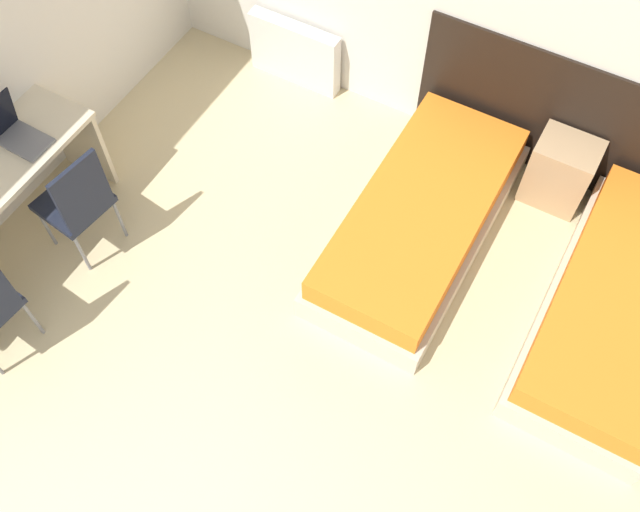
{
  "coord_description": "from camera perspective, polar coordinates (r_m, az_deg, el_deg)",
  "views": [
    {
      "loc": [
        1.15,
        0.21,
        4.33
      ],
      "look_at": [
        0.0,
        2.25,
        0.55
      ],
      "focal_mm": 40.0,
      "sensor_mm": 36.0,
      "label": 1
    }
  ],
  "objects": [
    {
      "name": "bed_near_door",
      "position": [
        5.05,
        22.82,
        -3.87
      ],
      "size": [
        0.89,
        1.99,
        0.41
      ],
      "color": "beige",
      "rests_on": "ground_plane"
    },
    {
      "name": "laptop",
      "position": [
        5.07,
        -23.13,
        9.12
      ],
      "size": [
        0.35,
        0.23,
        0.35
      ],
      "rotation": [
        0.0,
        0.0,
        -0.03
      ],
      "color": "slate",
      "rests_on": "desk"
    },
    {
      "name": "chair_near_laptop",
      "position": [
        4.97,
        -18.86,
        4.23
      ],
      "size": [
        0.47,
        0.47,
        0.97
      ],
      "rotation": [
        0.0,
        0.0,
        -0.13
      ],
      "color": "black",
      "rests_on": "ground_plane"
    },
    {
      "name": "radiator",
      "position": [
        6.03,
        -2.03,
        15.94
      ],
      "size": [
        0.79,
        0.12,
        0.56
      ],
      "color": "silver",
      "rests_on": "ground_plane"
    },
    {
      "name": "headboard_panel",
      "position": [
        5.42,
        20.07,
        9.52
      ],
      "size": [
        2.43,
        0.03,
        1.07
      ],
      "color": "black",
      "rests_on": "ground_plane"
    },
    {
      "name": "nightstand",
      "position": [
        5.46,
        18.64,
        6.42
      ],
      "size": [
        0.43,
        0.34,
        0.56
      ],
      "color": "tan",
      "rests_on": "ground_plane"
    },
    {
      "name": "bed_near_window",
      "position": [
        5.07,
        8.01,
        2.88
      ],
      "size": [
        0.89,
        1.99,
        0.41
      ],
      "color": "beige",
      "rests_on": "ground_plane"
    }
  ]
}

